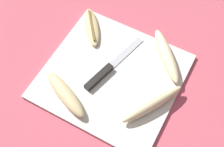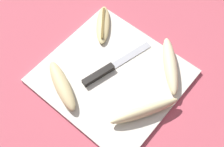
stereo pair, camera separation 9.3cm
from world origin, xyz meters
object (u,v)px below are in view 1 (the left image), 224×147
at_px(banana_cream_curved, 166,55).
at_px(banana_soft_right, 152,104).
at_px(banana_spotted_left, 92,27).
at_px(banana_mellow_near, 65,94).
at_px(knife, 105,72).

bearing_deg(banana_cream_curved, banana_soft_right, -79.61).
distance_m(banana_cream_curved, banana_soft_right, 0.17).
bearing_deg(banana_cream_curved, banana_spotted_left, -177.98).
bearing_deg(banana_mellow_near, banana_cream_curved, 52.25).
distance_m(banana_mellow_near, banana_spotted_left, 0.26).
height_order(banana_mellow_near, banana_spotted_left, banana_mellow_near).
height_order(banana_cream_curved, banana_mellow_near, banana_cream_curved).
height_order(banana_soft_right, banana_mellow_near, banana_soft_right).
xyz_separation_m(knife, banana_cream_curved, (0.14, 0.14, 0.01)).
bearing_deg(banana_spotted_left, knife, -46.88).
relative_size(knife, banana_soft_right, 1.29).
bearing_deg(banana_cream_curved, banana_mellow_near, -127.75).
height_order(knife, banana_cream_curved, banana_cream_curved).
bearing_deg(banana_cream_curved, knife, -135.83).
xyz_separation_m(knife, banana_soft_right, (0.17, -0.03, 0.01)).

